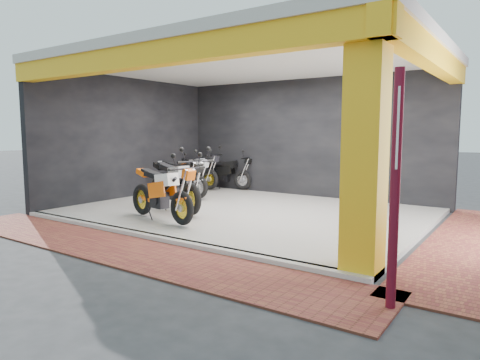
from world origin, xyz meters
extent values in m
plane|color=#2D2D30|center=(0.00, 0.00, 0.00)|extent=(80.00, 80.00, 0.00)
cube|color=white|center=(0.00, 2.00, 0.05)|extent=(8.00, 6.00, 0.10)
cube|color=beige|center=(0.00, 2.00, 3.60)|extent=(8.40, 6.40, 0.20)
cube|color=black|center=(0.00, 5.10, 1.75)|extent=(8.20, 0.20, 3.50)
cube|color=black|center=(-4.10, 2.00, 1.75)|extent=(0.20, 6.20, 3.50)
cube|color=yellow|center=(3.75, -0.75, 1.75)|extent=(0.50, 0.50, 3.50)
cube|color=yellow|center=(0.00, -1.00, 3.30)|extent=(8.40, 0.30, 0.40)
cube|color=yellow|center=(4.00, 2.00, 3.30)|extent=(0.30, 6.40, 0.40)
cube|color=white|center=(0.00, -1.02, 0.05)|extent=(8.00, 0.20, 0.10)
cube|color=brown|center=(0.00, -1.80, 0.01)|extent=(9.00, 1.40, 0.03)
cube|color=brown|center=(4.80, 2.00, 0.01)|extent=(1.40, 7.00, 0.03)
cylinder|color=#570D1C|center=(4.40, -1.70, 1.32)|extent=(0.11, 0.11, 2.64)
cube|color=white|center=(4.40, -1.70, 2.01)|extent=(0.12, 0.36, 0.85)
camera|label=1|loc=(5.61, -6.41, 1.97)|focal=32.00mm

